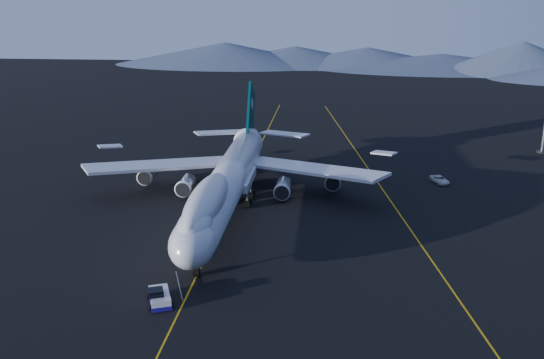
{
  "coord_description": "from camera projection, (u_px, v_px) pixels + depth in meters",
  "views": [
    {
      "loc": [
        18.32,
        -103.0,
        38.44
      ],
      "look_at": [
        7.99,
        1.05,
        6.0
      ],
      "focal_mm": 40.0,
      "sensor_mm": 36.0,
      "label": 1
    }
  ],
  "objects": [
    {
      "name": "ground",
      "position": [
        228.0,
        211.0,
        111.01
      ],
      "size": [
        500.0,
        500.0,
        0.0
      ],
      "primitive_type": "plane",
      "color": "black",
      "rests_on": "ground"
    },
    {
      "name": "taxiway_line_main",
      "position": [
        228.0,
        211.0,
        111.01
      ],
      "size": [
        0.25,
        220.0,
        0.01
      ],
      "primitive_type": "cube",
      "color": "gold",
      "rests_on": "ground"
    },
    {
      "name": "pushback_tug",
      "position": [
        160.0,
        298.0,
        78.02
      ],
      "size": [
        4.27,
        5.73,
        2.24
      ],
      "rotation": [
        0.0,
        0.0,
        0.37
      ],
      "color": "silver",
      "rests_on": "ground"
    },
    {
      "name": "boeing_747",
      "position": [
        227.0,
        181.0,
        109.32
      ],
      "size": [
        59.62,
        72.43,
        19.37
      ],
      "color": "silver",
      "rests_on": "ground"
    },
    {
      "name": "taxiway_line_side",
      "position": [
        389.0,
        199.0,
        117.68
      ],
      "size": [
        28.08,
        198.09,
        0.01
      ],
      "primitive_type": "cube",
      "rotation": [
        0.0,
        0.0,
        0.14
      ],
      "color": "gold",
      "rests_on": "ground"
    },
    {
      "name": "service_van",
      "position": [
        440.0,
        180.0,
        127.18
      ],
      "size": [
        3.99,
        5.78,
        1.47
      ],
      "primitive_type": "imported",
      "rotation": [
        0.0,
        0.0,
        0.33
      ],
      "color": "silver",
      "rests_on": "ground"
    }
  ]
}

